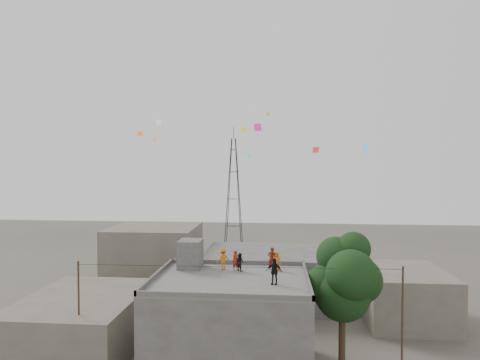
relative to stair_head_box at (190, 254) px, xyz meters
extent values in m
cube|color=#494744|center=(3.20, -2.60, -4.10)|extent=(10.00, 8.00, 6.00)
cube|color=#5D5A57|center=(3.20, -2.60, -1.05)|extent=(10.00, 8.00, 0.10)
cube|color=#494744|center=(3.20, 1.32, -0.85)|extent=(10.00, 0.15, 0.30)
cube|color=#494744|center=(3.20, -6.53, -0.85)|extent=(10.00, 0.15, 0.30)
cube|color=#494744|center=(8.12, -2.60, -0.85)|extent=(0.15, 8.00, 0.30)
cube|color=#494744|center=(-1.72, -2.60, -0.85)|extent=(0.15, 8.00, 0.30)
cube|color=#494744|center=(0.00, 0.00, 0.00)|extent=(1.60, 1.80, 2.00)
cube|color=#5B5448|center=(-7.80, -0.60, -5.10)|extent=(8.00, 10.00, 4.00)
cube|color=#494744|center=(5.20, 11.40, -4.60)|extent=(12.00, 9.00, 5.00)
cube|color=#5B5448|center=(-6.80, 13.40, -3.60)|extent=(9.00, 8.00, 7.00)
cube|color=#5B5448|center=(17.20, 7.40, -4.90)|extent=(7.00, 8.00, 4.40)
cylinder|color=black|center=(10.40, -2.10, -5.10)|extent=(0.44, 0.44, 4.00)
cylinder|color=black|center=(10.55, -2.00, -3.50)|extent=(0.64, 0.91, 2.14)
sphere|color=black|center=(10.40, -2.10, -1.90)|extent=(3.60, 3.60, 3.60)
sphere|color=black|center=(11.50, -1.80, -1.10)|extent=(3.00, 3.00, 3.00)
sphere|color=black|center=(9.50, -1.60, -1.50)|extent=(2.80, 2.80, 2.80)
sphere|color=black|center=(10.80, -2.90, -0.50)|extent=(3.20, 3.20, 3.20)
sphere|color=black|center=(10.10, -1.20, 0.30)|extent=(2.60, 2.60, 2.60)
sphere|color=black|center=(11.20, -1.50, 0.90)|extent=(2.20, 2.20, 2.20)
cylinder|color=black|center=(-6.30, -4.10, -3.40)|extent=(0.12, 0.12, 7.40)
cylinder|color=black|center=(13.70, -3.60, -3.40)|extent=(0.12, 0.12, 7.40)
cylinder|color=black|center=(3.70, -3.85, 0.10)|extent=(20.00, 0.52, 0.02)
cylinder|color=black|center=(-1.65, 36.55, 1.90)|extent=(1.27, 1.27, 18.01)
cylinder|color=black|center=(0.05, 36.55, 1.90)|extent=(1.27, 1.27, 18.01)
cylinder|color=black|center=(0.05, 38.25, 1.90)|extent=(1.27, 1.27, 18.01)
cylinder|color=black|center=(-1.65, 38.25, 1.90)|extent=(1.27, 1.27, 18.01)
cube|color=black|center=(-0.80, 37.40, -3.50)|extent=(2.36, 0.08, 0.08)
cube|color=black|center=(-0.80, 37.40, -3.50)|extent=(0.08, 2.36, 0.08)
cube|color=black|center=(-0.80, 37.40, 1.00)|extent=(1.81, 0.08, 0.08)
cube|color=black|center=(-0.80, 37.40, 1.00)|extent=(0.08, 1.81, 0.08)
cube|color=black|center=(-0.80, 37.40, 5.50)|extent=(1.26, 0.08, 0.08)
cube|color=black|center=(-0.80, 37.40, 5.50)|extent=(0.08, 1.26, 0.08)
cube|color=black|center=(-0.80, 37.40, 9.10)|extent=(0.82, 0.08, 0.08)
cube|color=black|center=(-0.80, 37.40, 9.10)|extent=(0.08, 0.82, 0.08)
cylinder|color=black|center=(-0.80, 37.40, 11.90)|extent=(0.08, 0.08, 2.00)
imported|color=maroon|center=(5.84, 0.03, -0.21)|extent=(0.65, 0.50, 1.58)
imported|color=#BE6F15|center=(6.17, -0.24, -0.34)|extent=(0.73, 0.57, 1.33)
imported|color=black|center=(3.63, -0.50, -0.38)|extent=(0.76, 0.76, 1.24)
imported|color=black|center=(6.01, -3.59, -0.18)|extent=(1.03, 0.61, 1.64)
imported|color=#C66C16|center=(2.40, -0.35, -0.23)|extent=(1.14, 1.04, 1.54)
imported|color=maroon|center=(3.33, -0.53, -0.30)|extent=(0.61, 0.56, 1.41)
plane|color=orange|center=(-5.39, 5.08, 9.08)|extent=(0.47, 0.25, 0.40)
plane|color=#E32385|center=(4.72, 2.61, 9.28)|extent=(0.62, 0.38, 0.55)
plane|color=#D4E723|center=(3.29, 7.45, 9.57)|extent=(0.53, 0.42, 0.37)
plane|color=#2993EB|center=(12.36, 0.80, 7.53)|extent=(0.29, 0.54, 0.53)
plane|color=silver|center=(-3.92, 5.54, 10.09)|extent=(0.40, 0.43, 0.46)
plane|color=orange|center=(5.26, 14.29, 11.80)|extent=(0.34, 0.12, 0.33)
plane|color=#33C272|center=(4.02, 2.76, 7.17)|extent=(0.34, 0.49, 0.40)
plane|color=#E0343C|center=(9.32, 4.70, 7.63)|extent=(0.53, 0.31, 0.45)
plane|color=#FA5B1A|center=(-2.38, -0.54, 8.23)|extent=(0.39, 0.33, 0.33)
plane|color=#4F9EEE|center=(3.77, 12.60, 15.90)|extent=(0.07, 0.37, 0.37)
camera|label=1|loc=(6.08, -28.15, 6.23)|focal=30.00mm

